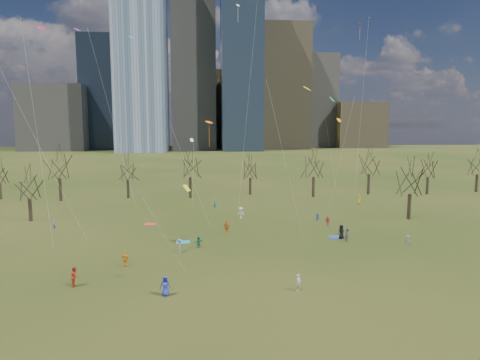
{
  "coord_description": "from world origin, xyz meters",
  "views": [
    {
      "loc": [
        -5.1,
        -42.22,
        14.0
      ],
      "look_at": [
        0.0,
        12.0,
        7.0
      ],
      "focal_mm": 32.0,
      "sensor_mm": 36.0,
      "label": 1
    }
  ],
  "objects": [
    {
      "name": "person_16",
      "position": [
        -1.73,
        11.89,
        0.87
      ],
      "size": [
        1.09,
        0.9,
        1.75
      ],
      "primitive_type": "imported",
      "rotation": [
        0.0,
        0.0,
        5.73
      ],
      "color": "orange",
      "rests_on": "ground"
    },
    {
      "name": "person_12",
      "position": [
        23.03,
        30.38,
        0.85
      ],
      "size": [
        0.67,
        0.91,
        1.7
      ],
      "primitive_type": "imported",
      "rotation": [
        0.0,
        0.0,
        1.4
      ],
      "color": "gold",
      "rests_on": "ground"
    },
    {
      "name": "blanket_crimson",
      "position": [
        -12.24,
        18.2,
        0.01
      ],
      "size": [
        1.6,
        1.5,
        0.03
      ],
      "primitive_type": "cube",
      "color": "red",
      "rests_on": "ground"
    },
    {
      "name": "kites_airborne",
      "position": [
        0.61,
        14.49,
        13.63
      ],
      "size": [
        44.93,
        44.22,
        29.47
      ],
      "color": "orange",
      "rests_on": "ground"
    },
    {
      "name": "person_13",
      "position": [
        -2.71,
        28.96,
        0.82
      ],
      "size": [
        0.68,
        0.71,
        1.64
      ],
      "primitive_type": "imported",
      "rotation": [
        0.0,
        0.0,
        2.26
      ],
      "color": "#1B7C64",
      "rests_on": "ground"
    },
    {
      "name": "person_7",
      "position": [
        -24.87,
        16.37,
        0.7
      ],
      "size": [
        0.44,
        0.57,
        1.4
      ],
      "primitive_type": "imported",
      "rotation": [
        0.0,
        0.0,
        4.49
      ],
      "color": "#8753A6",
      "rests_on": "ground"
    },
    {
      "name": "person_6",
      "position": [
        12.24,
        8.04,
        0.89
      ],
      "size": [
        1.02,
        0.86,
        1.78
      ],
      "primitive_type": "imported",
      "rotation": [
        0.0,
        0.0,
        3.54
      ],
      "color": "black",
      "rests_on": "ground"
    },
    {
      "name": "person_1",
      "position": [
        3.12,
        -8.01,
        0.74
      ],
      "size": [
        0.62,
        0.63,
        1.47
      ],
      "primitive_type": "imported",
      "rotation": [
        0.0,
        0.0,
        0.84
      ],
      "color": "silver",
      "rests_on": "ground"
    },
    {
      "name": "person_3",
      "position": [
        19.02,
        4.38,
        0.63
      ],
      "size": [
        0.72,
        0.93,
        1.26
      ],
      "primitive_type": "imported",
      "rotation": [
        0.0,
        0.0,
        1.92
      ],
      "color": "slate",
      "rests_on": "ground"
    },
    {
      "name": "bare_tree_row",
      "position": [
        -0.09,
        37.22,
        6.12
      ],
      "size": [
        113.04,
        29.8,
        9.5
      ],
      "color": "black",
      "rests_on": "ground"
    },
    {
      "name": "person_5",
      "position": [
        -5.38,
        5.68,
        0.68
      ],
      "size": [
        1.29,
        0.97,
        1.36
      ],
      "primitive_type": "imported",
      "rotation": [
        0.0,
        0.0,
        3.66
      ],
      "color": "#1A7856",
      "rests_on": "ground"
    },
    {
      "name": "blanket_teal",
      "position": [
        -7.26,
        8.35,
        0.01
      ],
      "size": [
        1.6,
        1.5,
        0.03
      ],
      "primitive_type": "cube",
      "color": "teal",
      "rests_on": "ground"
    },
    {
      "name": "person_4",
      "position": [
        -12.6,
        -0.24,
        0.78
      ],
      "size": [
        0.97,
        0.81,
        1.55
      ],
      "primitive_type": "imported",
      "rotation": [
        0.0,
        0.0,
        2.57
      ],
      "color": "orange",
      "rests_on": "ground"
    },
    {
      "name": "person_8",
      "position": [
        11.92,
        17.72,
        0.6
      ],
      "size": [
        0.73,
        0.74,
        1.2
      ],
      "primitive_type": "imported",
      "rotation": [
        0.0,
        0.0,
        5.42
      ],
      "color": "#2851B0",
      "rests_on": "ground"
    },
    {
      "name": "person_10",
      "position": [
        12.6,
        14.95,
        0.68
      ],
      "size": [
        0.83,
        0.41,
        1.37
      ],
      "primitive_type": "imported",
      "rotation": [
        0.0,
        0.0,
        6.18
      ],
      "color": "red",
      "rests_on": "ground"
    },
    {
      "name": "person_2",
      "position": [
        -16.1,
        -5.1,
        0.87
      ],
      "size": [
        0.75,
        0.91,
        1.74
      ],
      "primitive_type": "imported",
      "rotation": [
        0.0,
        0.0,
        1.68
      ],
      "color": "red",
      "rests_on": "ground"
    },
    {
      "name": "person_15",
      "position": [
        -7.47,
        4.21,
        0.77
      ],
      "size": [
        0.6,
        1.01,
        1.53
      ],
      "primitive_type": "imported",
      "rotation": [
        0.0,
        0.0,
        4.68
      ],
      "color": "slate",
      "rests_on": "ground"
    },
    {
      "name": "person_0",
      "position": [
        -8.07,
        -8.03,
        0.85
      ],
      "size": [
        0.86,
        0.59,
        1.71
      ],
      "primitive_type": "imported",
      "rotation": [
        0.0,
        0.0,
        6.23
      ],
      "color": "#24329F",
      "rests_on": "ground"
    },
    {
      "name": "person_9",
      "position": [
        0.96,
        20.82,
        0.87
      ],
      "size": [
        1.28,
        1.18,
        1.73
      ],
      "primitive_type": "imported",
      "rotation": [
        0.0,
        0.0,
        5.66
      ],
      "color": "white",
      "rests_on": "ground"
    },
    {
      "name": "ground",
      "position": [
        0.0,
        0.0,
        0.0
      ],
      "size": [
        500.0,
        500.0,
        0.0
      ],
      "primitive_type": "plane",
      "color": "black",
      "rests_on": "ground"
    },
    {
      "name": "person_14",
      "position": [
        12.6,
        6.71,
        0.83
      ],
      "size": [
        0.92,
        1.0,
        1.65
      ],
      "primitive_type": "imported",
      "rotation": [
        0.0,
        0.0,
        1.1
      ],
      "color": "slate",
      "rests_on": "ground"
    },
    {
      "name": "blanket_navy",
      "position": [
        11.73,
        8.71,
        0.01
      ],
      "size": [
        1.6,
        1.5,
        0.03
      ],
      "primitive_type": "cube",
      "color": "#2347A6",
      "rests_on": "ground"
    },
    {
      "name": "downtown_skyline",
      "position": [
        -2.43,
        210.64,
        39.01
      ],
      "size": [
        212.5,
        78.0,
        118.0
      ],
      "color": "slate",
      "rests_on": "ground"
    }
  ]
}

